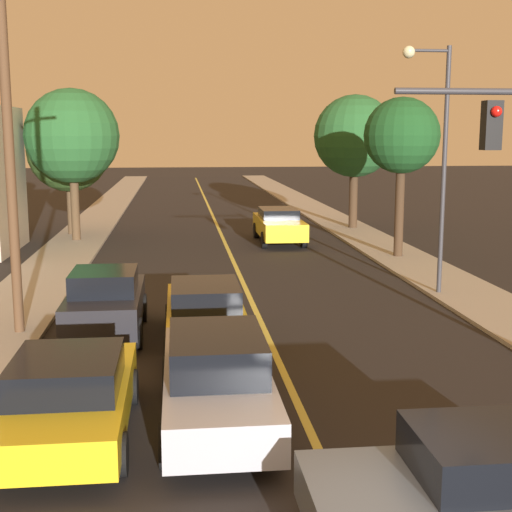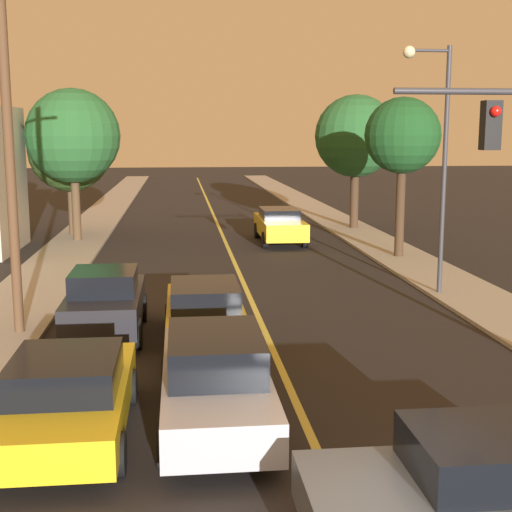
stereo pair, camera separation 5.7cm
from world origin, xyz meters
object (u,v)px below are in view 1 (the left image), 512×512
(car_outer_lane_second, at_px, (105,302))
(tree_left_far, at_px, (68,151))
(car_far_oncoming, at_px, (279,225))
(tree_right_far, at_px, (402,137))
(car_near_lane_front, at_px, (217,377))
(streetlamp_right, at_px, (435,139))
(tree_left_near, at_px, (72,136))
(car_outer_lane_front, at_px, (69,396))
(car_near_lane_second, at_px, (205,313))
(utility_pole_left, at_px, (9,147))
(car_crossing_right, at_px, (480,489))
(tree_right_near, at_px, (355,137))

(car_outer_lane_second, distance_m, tree_left_far, 18.47)
(car_far_oncoming, xyz_separation_m, tree_right_far, (4.14, -4.76, 4.00))
(car_near_lane_front, relative_size, car_far_oncoming, 1.01)
(streetlamp_right, relative_size, tree_left_near, 1.08)
(car_outer_lane_front, bearing_deg, car_near_lane_front, 8.63)
(car_near_lane_second, distance_m, utility_pole_left, 6.09)
(car_near_lane_second, bearing_deg, tree_right_far, 53.16)
(utility_pole_left, bearing_deg, tree_right_far, 37.37)
(streetlamp_right, distance_m, tree_left_near, 17.57)
(car_near_lane_second, height_order, tree_left_near, tree_left_near)
(car_outer_lane_second, bearing_deg, car_near_lane_second, -22.08)
(car_far_oncoming, distance_m, tree_right_far, 7.47)
(car_near_lane_second, bearing_deg, car_outer_lane_front, -115.16)
(car_crossing_right, height_order, streetlamp_right, streetlamp_right)
(tree_left_near, bearing_deg, car_crossing_right, -72.36)
(tree_left_far, bearing_deg, car_crossing_right, -72.64)
(tree_left_near, xyz_separation_m, tree_right_near, (13.75, 2.81, -0.03))
(car_near_lane_front, height_order, streetlamp_right, streetlamp_right)
(car_near_lane_front, height_order, car_far_oncoming, car_near_lane_front)
(tree_right_near, height_order, tree_right_far, tree_right_near)
(tree_left_near, height_order, tree_right_far, tree_left_near)
(car_crossing_right, xyz_separation_m, utility_pole_left, (-7.47, 10.08, 3.85))
(streetlamp_right, distance_m, tree_left_far, 19.40)
(car_near_lane_second, xyz_separation_m, car_crossing_right, (2.92, -8.90, 0.02))
(car_outer_lane_second, relative_size, car_far_oncoming, 0.79)
(utility_pole_left, relative_size, tree_right_far, 1.39)
(streetlamp_right, bearing_deg, car_outer_lane_front, -135.07)
(car_far_oncoming, height_order, streetlamp_right, streetlamp_right)
(car_crossing_right, bearing_deg, car_far_oncoming, -2.56)
(car_outer_lane_second, bearing_deg, car_far_oncoming, 66.32)
(tree_left_near, bearing_deg, car_near_lane_second, -72.62)
(utility_pole_left, bearing_deg, tree_left_far, 93.89)
(car_far_oncoming, relative_size, tree_left_near, 0.74)
(car_near_lane_second, bearing_deg, car_far_oncoming, 75.62)
(car_outer_lane_second, relative_size, tree_left_near, 0.59)
(car_near_lane_front, bearing_deg, car_near_lane_second, 90.00)
(tree_left_near, xyz_separation_m, tree_right_far, (13.42, -5.94, -0.00))
(car_far_oncoming, height_order, tree_right_near, tree_right_near)
(tree_left_far, bearing_deg, car_near_lane_second, -73.01)
(car_near_lane_front, height_order, car_outer_lane_second, car_outer_lane_second)
(tree_left_near, distance_m, tree_left_far, 2.20)
(tree_right_far, bearing_deg, car_outer_lane_second, -136.87)
(car_outer_lane_second, height_order, tree_right_far, tree_right_far)
(streetlamp_right, height_order, tree_right_near, streetlamp_right)
(car_far_oncoming, bearing_deg, utility_pole_left, 59.36)
(utility_pole_left, bearing_deg, car_near_lane_front, -52.59)
(car_far_oncoming, xyz_separation_m, tree_right_near, (4.47, 3.99, 3.97))
(utility_pole_left, height_order, tree_right_far, utility_pole_left)
(car_outer_lane_front, bearing_deg, car_outer_lane_second, 90.00)
(car_outer_lane_front, bearing_deg, tree_right_far, 56.60)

